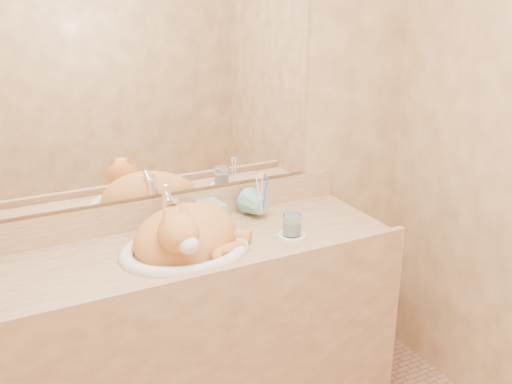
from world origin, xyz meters
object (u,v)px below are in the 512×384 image
sink_basin (184,233)px  toothbrush_cup (262,208)px  soap_dispenser (219,205)px  vanity_counter (194,344)px  water_glass (292,225)px  cat (187,232)px

sink_basin → toothbrush_cup: 0.42m
soap_dispenser → sink_basin: bearing=-151.1°
vanity_counter → sink_basin: (-0.03, -0.02, 0.50)m
vanity_counter → soap_dispenser: soap_dispenser is taller
vanity_counter → water_glass: water_glass is taller
vanity_counter → toothbrush_cup: bearing=17.3°
water_glass → cat: bearing=168.5°
vanity_counter → water_glass: bearing=-12.6°
sink_basin → soap_dispenser: (0.20, 0.14, 0.03)m
vanity_counter → soap_dispenser: size_ratio=7.96×
cat → vanity_counter: bearing=4.6°
sink_basin → soap_dispenser: soap_dispenser is taller
sink_basin → water_glass: bearing=-17.4°
cat → water_glass: (0.40, -0.08, -0.02)m
sink_basin → water_glass: size_ratio=5.52×
cat → toothbrush_cup: 0.40m
sink_basin → water_glass: 0.42m
water_glass → toothbrush_cup: bearing=97.1°
soap_dispenser → toothbrush_cup: size_ratio=1.71×
cat → water_glass: 0.41m
sink_basin → cat: size_ratio=1.13×
soap_dispenser → vanity_counter: bearing=-151.4°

